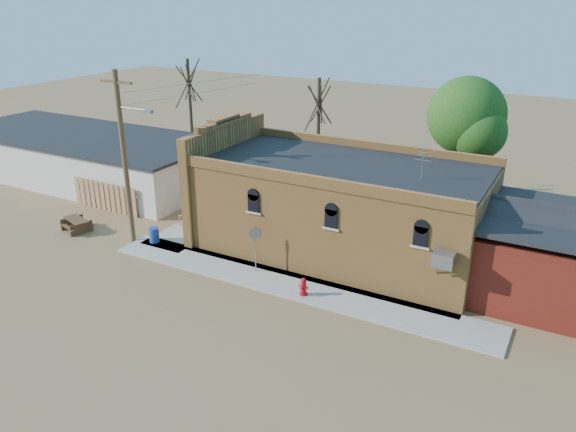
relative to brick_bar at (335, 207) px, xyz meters
The scene contains 15 objects.
ground 6.19m from the brick_bar, 106.65° to the right, with size 120.00×120.00×0.00m, color olive.
sidewalk_south 5.14m from the brick_bar, 91.78° to the right, with size 19.00×2.20×0.08m, color #9E9991.
sidewalk_west 8.28m from the brick_bar, behind, with size 2.60×10.00×0.08m, color #9E9991.
brick_bar is the anchor object (origin of this frame).
red_shed 9.86m from the brick_bar, ahead, with size 5.40×6.40×4.30m.
storage_building 20.81m from the brick_bar, behind, with size 20.40×8.40×3.17m.
wood_fence 14.61m from the brick_bar, behind, with size 5.20×0.10×1.80m, color #A27449, non-canonical shape.
utility_pole 10.96m from the brick_bar, 156.31° to the right, with size 3.12×0.26×9.00m.
tree_bare_near 9.54m from the brick_bar, 121.74° to the left, with size 2.80×2.80×7.65m.
tree_bare_far 18.25m from the brick_bar, 151.47° to the left, with size 2.80×2.80×8.16m.
tree_leafy 9.80m from the brick_bar, 61.44° to the left, with size 4.40×4.40×8.15m.
fire_hydrant 5.55m from the brick_bar, 80.47° to the right, with size 0.46×0.42×0.82m.
stop_sign 4.80m from the brick_bar, 116.66° to the right, with size 0.52×0.41×2.27m.
trash_barrel 9.68m from the brick_bar, 155.14° to the right, with size 0.52×0.52×0.80m, color navy.
picnic_table 14.51m from the brick_bar, 160.68° to the right, with size 1.98×1.71×0.70m.
Camera 1 is at (12.29, -18.90, 12.43)m, focal length 35.00 mm.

